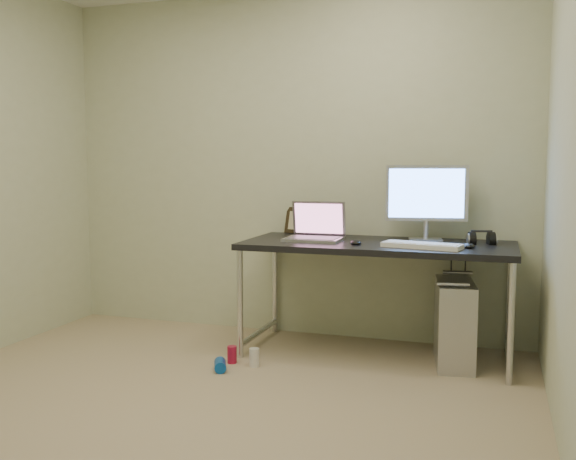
{
  "coord_description": "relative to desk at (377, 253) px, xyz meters",
  "views": [
    {
      "loc": [
        1.46,
        -2.75,
        1.27
      ],
      "look_at": [
        0.22,
        1.02,
        0.85
      ],
      "focal_mm": 40.0,
      "sensor_mm": 36.0,
      "label": 1
    }
  ],
  "objects": [
    {
      "name": "floor",
      "position": [
        -0.72,
        -1.37,
        -0.68
      ],
      "size": [
        3.5,
        3.5,
        0.0
      ],
      "primitive_type": "plane",
      "color": "tan",
      "rests_on": "ground"
    },
    {
      "name": "wall_back",
      "position": [
        -0.72,
        0.38,
        0.57
      ],
      "size": [
        3.5,
        0.02,
        2.5
      ],
      "primitive_type": "cube",
      "color": "beige",
      "rests_on": "ground"
    },
    {
      "name": "wall_right",
      "position": [
        1.03,
        -1.37,
        0.57
      ],
      "size": [
        0.02,
        3.5,
        2.5
      ],
      "primitive_type": "cube",
      "color": "beige",
      "rests_on": "ground"
    },
    {
      "name": "desk",
      "position": [
        0.0,
        0.0,
        0.0
      ],
      "size": [
        1.74,
        0.76,
        0.75
      ],
      "color": "black",
      "rests_on": "ground"
    },
    {
      "name": "tower_computer",
      "position": [
        0.5,
        -0.05,
        -0.41
      ],
      "size": [
        0.29,
        0.53,
        0.56
      ],
      "rotation": [
        0.0,
        0.0,
        0.14
      ],
      "color": "#B4B5BA",
      "rests_on": "ground"
    },
    {
      "name": "cable_a",
      "position": [
        0.45,
        0.33,
        -0.28
      ],
      "size": [
        0.01,
        0.16,
        0.69
      ],
      "primitive_type": "cylinder",
      "rotation": [
        0.21,
        0.0,
        0.0
      ],
      "color": "black",
      "rests_on": "ground"
    },
    {
      "name": "cable_b",
      "position": [
        0.54,
        0.31,
        -0.3
      ],
      "size": [
        0.02,
        0.11,
        0.71
      ],
      "primitive_type": "cylinder",
      "rotation": [
        0.14,
        0.0,
        0.09
      ],
      "color": "black",
      "rests_on": "ground"
    },
    {
      "name": "can_red",
      "position": [
        -0.84,
        -0.47,
        -0.62
      ],
      "size": [
        0.07,
        0.07,
        0.11
      ],
      "primitive_type": "cylinder",
      "rotation": [
        0.0,
        0.0,
        0.28
      ],
      "color": "#AA1438",
      "rests_on": "ground"
    },
    {
      "name": "can_white",
      "position": [
        -0.68,
        -0.49,
        -0.62
      ],
      "size": [
        0.07,
        0.07,
        0.12
      ],
      "primitive_type": "cylinder",
      "rotation": [
        0.0,
        0.0,
        0.03
      ],
      "color": "silver",
      "rests_on": "ground"
    },
    {
      "name": "can_blue",
      "position": [
        -0.84,
        -0.63,
        -0.64
      ],
      "size": [
        0.12,
        0.15,
        0.07
      ],
      "primitive_type": "cylinder",
      "rotation": [
        1.57,
        0.0,
        0.45
      ],
      "color": "#0E51B5",
      "rests_on": "ground"
    },
    {
      "name": "laptop",
      "position": [
        -0.42,
        0.01,
        0.13
      ],
      "size": [
        0.37,
        0.31,
        0.26
      ],
      "rotation": [
        0.0,
        0.0,
        0.01
      ],
      "color": "silver",
      "rests_on": "desk"
    },
    {
      "name": "monitor",
      "position": [
        0.29,
        0.19,
        0.37
      ],
      "size": [
        0.53,
        0.19,
        0.5
      ],
      "rotation": [
        0.0,
        0.0,
        0.18
      ],
      "color": "silver",
      "rests_on": "desk"
    },
    {
      "name": "keyboard",
      "position": [
        0.31,
        -0.18,
        0.09
      ],
      "size": [
        0.5,
        0.25,
        0.03
      ],
      "primitive_type": "cube",
      "rotation": [
        0.0,
        0.0,
        -0.2
      ],
      "color": "white",
      "rests_on": "desk"
    },
    {
      "name": "mouse_right",
      "position": [
        0.58,
        -0.09,
        0.09
      ],
      "size": [
        0.1,
        0.13,
        0.04
      ],
      "primitive_type": "ellipsoid",
      "rotation": [
        0.0,
        0.0,
        0.28
      ],
      "color": "black",
      "rests_on": "desk"
    },
    {
      "name": "mouse_left",
      "position": [
        -0.11,
        -0.14,
        0.09
      ],
      "size": [
        0.1,
        0.13,
        0.04
      ],
      "primitive_type": "ellipsoid",
      "rotation": [
        0.0,
        0.0,
        0.31
      ],
      "color": "black",
      "rests_on": "desk"
    },
    {
      "name": "headphones",
      "position": [
        0.65,
        0.11,
        0.1
      ],
      "size": [
        0.19,
        0.11,
        0.11
      ],
      "rotation": [
        0.0,
        0.0,
        0.26
      ],
      "color": "black",
      "rests_on": "desk"
    },
    {
      "name": "picture_frame",
      "position": [
        -0.64,
        0.34,
        0.17
      ],
      "size": [
        0.25,
        0.14,
        0.19
      ],
      "primitive_type": "cube",
      "rotation": [
        -0.21,
        0.0,
        -0.34
      ],
      "color": "black",
      "rests_on": "desk"
    },
    {
      "name": "webcam",
      "position": [
        -0.36,
        0.28,
        0.15
      ],
      "size": [
        0.04,
        0.04,
        0.11
      ],
      "rotation": [
        0.0,
        0.0,
        -0.25
      ],
      "color": "silver",
      "rests_on": "desk"
    }
  ]
}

